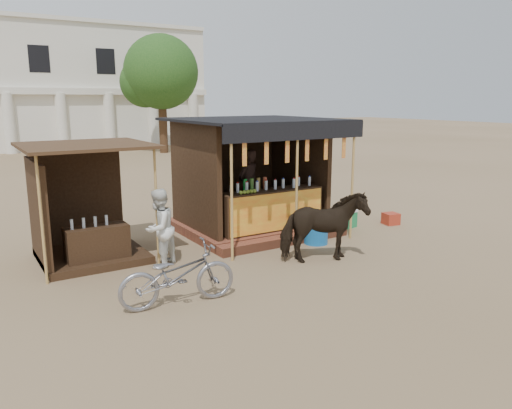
{
  "coord_description": "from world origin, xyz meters",
  "views": [
    {
      "loc": [
        -5.31,
        -6.97,
        3.24
      ],
      "look_at": [
        0.0,
        1.6,
        1.1
      ],
      "focal_mm": 35.0,
      "sensor_mm": 36.0,
      "label": 1
    }
  ],
  "objects": [
    {
      "name": "red_crate",
      "position": [
        4.43,
        2.0,
        0.15
      ],
      "size": [
        0.43,
        0.41,
        0.3
      ],
      "primitive_type": "cube",
      "rotation": [
        0.0,
        0.0,
        -0.18
      ],
      "color": "#9C2C1A",
      "rests_on": "ground"
    },
    {
      "name": "cow",
      "position": [
        0.93,
        0.53,
        0.72
      ],
      "size": [
        1.86,
        1.23,
        1.44
      ],
      "primitive_type": "imported",
      "rotation": [
        0.0,
        0.0,
        1.28
      ],
      "color": "black",
      "rests_on": "ground"
    },
    {
      "name": "motorbike",
      "position": [
        -2.41,
        0.07,
        0.5
      ],
      "size": [
        1.95,
        0.86,
        1.0
      ],
      "primitive_type": "imported",
      "rotation": [
        0.0,
        0.0,
        1.46
      ],
      "color": "gray",
      "rests_on": "ground"
    },
    {
      "name": "cooler",
      "position": [
        3.14,
        2.41,
        0.23
      ],
      "size": [
        0.71,
        0.55,
        0.46
      ],
      "color": "#1B7C43",
      "rests_on": "ground"
    },
    {
      "name": "main_stall",
      "position": [
        1.0,
        3.36,
        1.03
      ],
      "size": [
        3.6,
        3.61,
        2.78
      ],
      "color": "brown",
      "rests_on": "ground"
    },
    {
      "name": "secondary_stall",
      "position": [
        -3.17,
        3.24,
        0.85
      ],
      "size": [
        2.4,
        2.4,
        2.38
      ],
      "color": "#352213",
      "rests_on": "ground"
    },
    {
      "name": "tree",
      "position": [
        5.81,
        22.14,
        4.63
      ],
      "size": [
        4.5,
        4.4,
        7.0
      ],
      "color": "#382314",
      "rests_on": "ground"
    },
    {
      "name": "blue_barrel",
      "position": [
        1.64,
        1.64,
        0.37
      ],
      "size": [
        0.68,
        0.68,
        0.75
      ],
      "primitive_type": "cylinder",
      "rotation": [
        0.0,
        0.0,
        -0.3
      ],
      "color": "#1662A9",
      "rests_on": "ground"
    },
    {
      "name": "ground",
      "position": [
        0.0,
        0.0,
        0.0
      ],
      "size": [
        120.0,
        120.0,
        0.0
      ],
      "primitive_type": "plane",
      "color": "#846B4C",
      "rests_on": "ground"
    },
    {
      "name": "bystander",
      "position": [
        -1.97,
        2.0,
        0.77
      ],
      "size": [
        0.95,
        0.92,
        1.55
      ],
      "primitive_type": "imported",
      "rotation": [
        0.0,
        0.0,
        3.77
      ],
      "color": "silver",
      "rests_on": "ground"
    }
  ]
}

